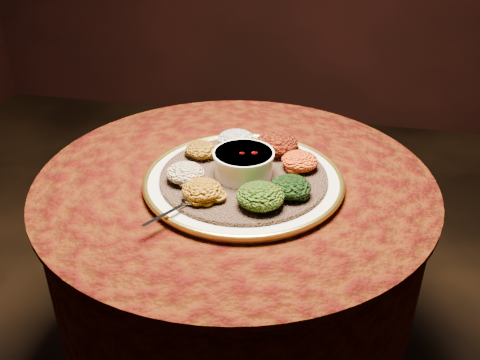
# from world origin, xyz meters

# --- Properties ---
(table) EXTENTS (0.96, 0.96, 0.73)m
(table) POSITION_xyz_m (0.00, 0.00, 0.55)
(table) COLOR black
(table) RESTS_ON ground
(platter) EXTENTS (0.59, 0.59, 0.02)m
(platter) POSITION_xyz_m (0.03, -0.03, 0.75)
(platter) COLOR white
(platter) RESTS_ON table
(injera) EXTENTS (0.41, 0.41, 0.01)m
(injera) POSITION_xyz_m (0.03, -0.03, 0.76)
(injera) COLOR brown
(injera) RESTS_ON platter
(stew_bowl) EXTENTS (0.14, 0.14, 0.06)m
(stew_bowl) POSITION_xyz_m (0.03, -0.03, 0.80)
(stew_bowl) COLOR white
(stew_bowl) RESTS_ON injera
(spoon) EXTENTS (0.09, 0.13, 0.01)m
(spoon) POSITION_xyz_m (-0.06, -0.18, 0.77)
(spoon) COLOR silver
(spoon) RESTS_ON injera
(portion_ayib) EXTENTS (0.10, 0.09, 0.05)m
(portion_ayib) POSITION_xyz_m (-0.02, 0.10, 0.79)
(portion_ayib) COLOR silver
(portion_ayib) RESTS_ON injera
(portion_kitfo) EXTENTS (0.11, 0.10, 0.05)m
(portion_kitfo) POSITION_xyz_m (0.08, 0.09, 0.79)
(portion_kitfo) COLOR black
(portion_kitfo) RESTS_ON injera
(portion_tikil) EXTENTS (0.09, 0.08, 0.04)m
(portion_tikil) POSITION_xyz_m (0.15, 0.03, 0.78)
(portion_tikil) COLOR #B8850F
(portion_tikil) RESTS_ON injera
(portion_gomen) EXTENTS (0.09, 0.09, 0.04)m
(portion_gomen) POSITION_xyz_m (0.15, -0.09, 0.78)
(portion_gomen) COLOR black
(portion_gomen) RESTS_ON injera
(portion_mixveg) EXTENTS (0.10, 0.10, 0.05)m
(portion_mixveg) POSITION_xyz_m (0.09, -0.15, 0.79)
(portion_mixveg) COLOR #AE3C0B
(portion_mixveg) RESTS_ON injera
(portion_kik) EXTENTS (0.09, 0.08, 0.04)m
(portion_kik) POSITION_xyz_m (-0.04, -0.15, 0.78)
(portion_kik) COLOR #AE630F
(portion_kik) RESTS_ON injera
(portion_timatim) EXTENTS (0.09, 0.08, 0.04)m
(portion_timatim) POSITION_xyz_m (-0.10, -0.08, 0.78)
(portion_timatim) COLOR maroon
(portion_timatim) RESTS_ON injera
(portion_shiro) EXTENTS (0.08, 0.08, 0.04)m
(portion_shiro) POSITION_xyz_m (-0.09, 0.04, 0.78)
(portion_shiro) COLOR #9B6212
(portion_shiro) RESTS_ON injera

